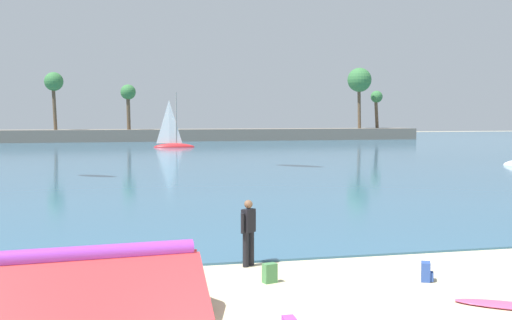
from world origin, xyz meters
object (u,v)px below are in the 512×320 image
object	(u,v)px
person_at_waterline	(248,231)
surfboard	(510,305)
folded_kite	(82,272)
backpack_by_trailer	(269,273)
backpack_near_kite	(426,272)
sailboat_near_shore	(173,142)

from	to	relation	value
person_at_waterline	surfboard	size ratio (longest dim) A/B	0.79
folded_kite	person_at_waterline	xyz separation A→B (m)	(3.88, 3.29, 0.00)
person_at_waterline	backpack_by_trailer	world-z (taller)	person_at_waterline
folded_kite	backpack_by_trailer	size ratio (longest dim) A/B	10.38
backpack_near_kite	backpack_by_trailer	world-z (taller)	same
person_at_waterline	surfboard	xyz separation A→B (m)	(4.24, -4.50, -0.85)
surfboard	backpack_near_kite	bearing A→B (deg)	-39.51
sailboat_near_shore	person_at_waterline	bearing A→B (deg)	-94.22
backpack_by_trailer	surfboard	distance (m)	5.04
folded_kite	backpack_near_kite	world-z (taller)	folded_kite
surfboard	backpack_by_trailer	bearing A→B (deg)	-0.80
surfboard	sailboat_near_shore	world-z (taller)	sailboat_near_shore
folded_kite	backpack_by_trailer	world-z (taller)	folded_kite
folded_kite	sailboat_near_shore	size ratio (longest dim) A/B	0.66
folded_kite	surfboard	size ratio (longest dim) A/B	2.17
person_at_waterline	sailboat_near_shore	xyz separation A→B (m)	(4.36, 59.06, -0.21)
person_at_waterline	backpack_by_trailer	bearing A→B (deg)	-85.95
person_at_waterline	folded_kite	bearing A→B (deg)	-139.70
folded_kite	sailboat_near_shore	xyz separation A→B (m)	(8.24, 62.35, -0.21)
backpack_near_kite	folded_kite	bearing A→B (deg)	-172.80
person_at_waterline	backpack_near_kite	size ratio (longest dim) A/B	3.78
surfboard	folded_kite	bearing A→B (deg)	25.66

